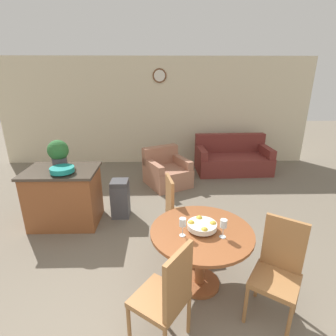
{
  "coord_description": "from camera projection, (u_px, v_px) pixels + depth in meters",
  "views": [
    {
      "loc": [
        0.16,
        -1.31,
        2.29
      ],
      "look_at": [
        0.25,
        2.48,
        0.92
      ],
      "focal_mm": 28.0,
      "sensor_mm": 36.0,
      "label": 1
    }
  ],
  "objects": [
    {
      "name": "wall_back",
      "position": [
        156.0,
        112.0,
        6.79
      ],
      "size": [
        8.0,
        0.09,
        2.7
      ],
      "color": "beige",
      "rests_on": "ground_plane"
    },
    {
      "name": "dining_table",
      "position": [
        201.0,
        243.0,
        2.84
      ],
      "size": [
        1.1,
        1.1,
        0.72
      ],
      "color": "brown",
      "rests_on": "ground_plane"
    },
    {
      "name": "dining_chair_near_left",
      "position": [
        167.0,
        294.0,
        2.19
      ],
      "size": [
        0.59,
        0.59,
        1.03
      ],
      "rotation": [
        0.0,
        0.0,
        7.24
      ],
      "color": "#9E6B3D",
      "rests_on": "ground_plane"
    },
    {
      "name": "dining_chair_near_right",
      "position": [
        278.0,
        267.0,
        2.49
      ],
      "size": [
        0.59,
        0.59,
        1.03
      ],
      "rotation": [
        0.0,
        0.0,
        8.81
      ],
      "color": "#9E6B3D",
      "rests_on": "ground_plane"
    },
    {
      "name": "dining_chair_far_side",
      "position": [
        177.0,
        210.0,
        3.54
      ],
      "size": [
        0.48,
        0.48,
        1.03
      ],
      "rotation": [
        0.0,
        0.0,
        4.88
      ],
      "color": "#9E6B3D",
      "rests_on": "ground_plane"
    },
    {
      "name": "fruit_bowl",
      "position": [
        202.0,
        226.0,
        2.76
      ],
      "size": [
        0.31,
        0.31,
        0.11
      ],
      "color": "silver",
      "rests_on": "dining_table"
    },
    {
      "name": "wine_glass_left",
      "position": [
        183.0,
        223.0,
        2.64
      ],
      "size": [
        0.07,
        0.07,
        0.2
      ],
      "color": "silver",
      "rests_on": "dining_table"
    },
    {
      "name": "wine_glass_right",
      "position": [
        224.0,
        224.0,
        2.62
      ],
      "size": [
        0.07,
        0.07,
        0.2
      ],
      "color": "silver",
      "rests_on": "dining_table"
    },
    {
      "name": "kitchen_island",
      "position": [
        65.0,
        196.0,
        4.14
      ],
      "size": [
        1.09,
        0.76,
        0.91
      ],
      "color": "brown",
      "rests_on": "ground_plane"
    },
    {
      "name": "teal_bowl",
      "position": [
        62.0,
        170.0,
        3.82
      ],
      "size": [
        0.35,
        0.35,
        0.1
      ],
      "color": "teal",
      "rests_on": "kitchen_island"
    },
    {
      "name": "potted_plant",
      "position": [
        58.0,
        152.0,
        4.07
      ],
      "size": [
        0.32,
        0.32,
        0.42
      ],
      "color": "#4C4C51",
      "rests_on": "kitchen_island"
    },
    {
      "name": "trash_bin",
      "position": [
        120.0,
        199.0,
        4.39
      ],
      "size": [
        0.29,
        0.3,
        0.64
      ],
      "color": "#47474C",
      "rests_on": "ground_plane"
    },
    {
      "name": "couch",
      "position": [
        232.0,
        159.0,
        6.46
      ],
      "size": [
        1.78,
        1.0,
        0.87
      ],
      "rotation": [
        0.0,
        0.0,
        0.04
      ],
      "color": "maroon",
      "rests_on": "ground_plane"
    },
    {
      "name": "armchair",
      "position": [
        167.0,
        172.0,
        5.67
      ],
      "size": [
        1.11,
        1.13,
        0.79
      ],
      "rotation": [
        0.0,
        0.0,
        0.48
      ],
      "color": "#A87056",
      "rests_on": "ground_plane"
    }
  ]
}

